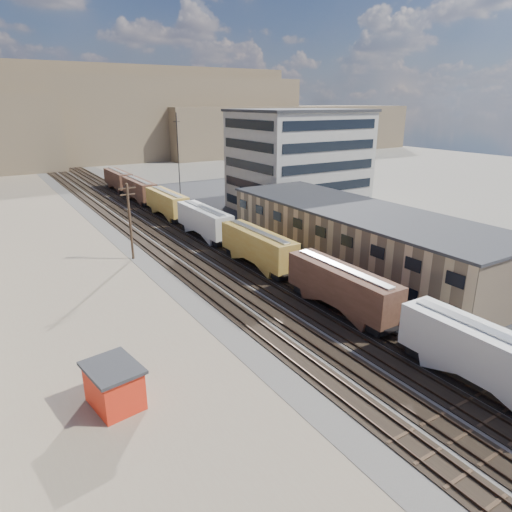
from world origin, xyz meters
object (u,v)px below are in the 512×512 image
utility_pole_north (130,220)px  parked_car_blue (314,210)px  maintenance_shed (114,385)px  freight_train (228,232)px

utility_pole_north → parked_car_blue: 36.98m
utility_pole_north → parked_car_blue: (36.01, 7.09, -4.54)m
utility_pole_north → maintenance_shed: utility_pole_north is taller
maintenance_shed → parked_car_blue: size_ratio=0.83×
freight_train → parked_car_blue: 26.15m
utility_pole_north → maintenance_shed: 31.50m
freight_train → parked_car_blue: bearing=24.6°
freight_train → parked_car_blue: freight_train is taller
parked_car_blue → maintenance_shed: bearing=155.8°
utility_pole_north → parked_car_blue: size_ratio=1.82×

